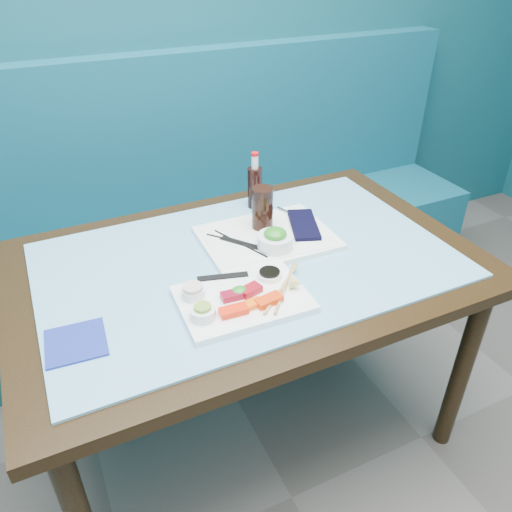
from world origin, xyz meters
name	(u,v)px	position (x,y,z in m)	size (l,w,h in m)	color
booth_bench	(175,238)	(0.00, 2.29, 0.37)	(3.00, 0.56, 1.17)	#0E495B
dining_table	(248,283)	(0.00, 1.45, 0.67)	(1.40, 0.90, 0.75)	black
glass_top	(248,260)	(0.00, 1.45, 0.75)	(1.22, 0.76, 0.01)	#6AB1D4
sashimi_plate	(243,299)	(-0.10, 1.27, 0.77)	(0.34, 0.24, 0.02)	white
salmon_left	(234,311)	(-0.15, 1.21, 0.78)	(0.07, 0.04, 0.02)	#F62609
salmon_mid	(251,305)	(-0.10, 1.22, 0.78)	(0.06, 0.03, 0.02)	#FF5E0A
salmon_right	(269,300)	(-0.05, 1.21, 0.78)	(0.07, 0.04, 0.02)	red
tuna_left	(232,296)	(-0.13, 1.27, 0.78)	(0.06, 0.03, 0.02)	maroon
tuna_right	(250,290)	(-0.07, 1.27, 0.79)	(0.06, 0.04, 0.02)	maroon
seaweed_garnish	(239,291)	(-0.10, 1.28, 0.79)	(0.04, 0.04, 0.02)	#1D7F1F
ramekin_wasabi	(203,313)	(-0.22, 1.23, 0.79)	(0.07, 0.07, 0.03)	white
wasabi_fill	(203,307)	(-0.22, 1.23, 0.81)	(0.04, 0.04, 0.01)	olive
ramekin_ginger	(193,293)	(-0.22, 1.32, 0.79)	(0.06, 0.06, 0.03)	silver
ginger_fill	(193,288)	(-0.22, 1.32, 0.81)	(0.05, 0.05, 0.01)	beige
soy_dish	(270,275)	(0.01, 1.32, 0.78)	(0.07, 0.07, 0.01)	white
soy_fill	(270,272)	(0.01, 1.32, 0.79)	(0.06, 0.06, 0.01)	black
lemon_wedge	(296,283)	(0.05, 1.24, 0.80)	(0.04, 0.04, 0.03)	#E8D46E
chopstick_sleeve	(223,277)	(-0.11, 1.37, 0.78)	(0.14, 0.02, 0.00)	black
wooden_chopstick_a	(282,288)	(0.01, 1.25, 0.78)	(0.01, 0.01, 0.25)	tan
wooden_chopstick_b	(285,287)	(0.02, 1.25, 0.78)	(0.01, 0.01, 0.24)	tan
serving_tray	(267,238)	(0.10, 1.52, 0.77)	(0.41, 0.31, 0.02)	white
paper_placemat	(267,235)	(0.10, 1.52, 0.77)	(0.39, 0.27, 0.00)	white
seaweed_bowl	(275,242)	(0.09, 1.45, 0.80)	(0.11, 0.11, 0.04)	white
seaweed_salad	(275,234)	(0.09, 1.45, 0.82)	(0.07, 0.07, 0.04)	#257E1D
cola_glass	(262,208)	(0.11, 1.58, 0.84)	(0.07, 0.07, 0.14)	black
navy_pouch	(304,225)	(0.24, 1.52, 0.78)	(0.08, 0.19, 0.02)	black
fork	(287,212)	(0.23, 1.63, 0.78)	(0.01, 0.01, 0.09)	silver
black_chopstick_a	(240,243)	(0.00, 1.51, 0.78)	(0.01, 0.01, 0.23)	black
black_chopstick_b	(242,243)	(0.01, 1.51, 0.78)	(0.01, 0.01, 0.25)	black
tray_sleeve	(241,243)	(0.01, 1.51, 0.78)	(0.02, 0.15, 0.00)	black
cola_bottle_body	(255,188)	(0.17, 1.75, 0.83)	(0.05, 0.05, 0.15)	black
cola_bottle_neck	(255,162)	(0.17, 1.75, 0.93)	(0.02, 0.02, 0.05)	silver
cola_bottle_cap	(255,154)	(0.17, 1.75, 0.96)	(0.03, 0.03, 0.01)	red
blue_napkin	(76,342)	(-0.53, 1.29, 0.76)	(0.14, 0.14, 0.01)	navy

